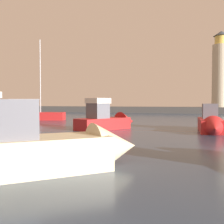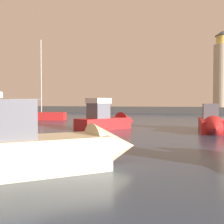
% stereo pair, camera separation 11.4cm
% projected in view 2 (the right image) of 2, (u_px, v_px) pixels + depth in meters
% --- Properties ---
extents(ground_plane, '(220.00, 220.00, 0.00)m').
position_uv_depth(ground_plane, '(162.00, 123.00, 32.80)').
color(ground_plane, '#2D3D51').
extents(breakwater, '(78.45, 4.90, 1.44)m').
position_uv_depth(breakwater, '(179.00, 110.00, 62.63)').
color(breakwater, '#423F3D').
rests_on(breakwater, ground_plane).
extents(lighthouse, '(3.66, 3.66, 16.45)m').
position_uv_depth(lighthouse, '(222.00, 71.00, 59.64)').
color(lighthouse, beige).
rests_on(lighthouse, breakwater).
extents(motorboat_0, '(5.18, 6.83, 3.31)m').
position_uv_depth(motorboat_0, '(110.00, 120.00, 26.29)').
color(motorboat_0, '#B21E1E').
rests_on(motorboat_0, ground_plane).
extents(motorboat_1, '(2.07, 7.15, 2.71)m').
position_uv_depth(motorboat_1, '(212.00, 124.00, 23.21)').
color(motorboat_1, '#B21E1E').
rests_on(motorboat_1, ground_plane).
extents(motorboat_5, '(6.85, 6.52, 2.97)m').
position_uv_depth(motorboat_5, '(50.00, 147.00, 10.21)').
color(motorboat_5, beige).
rests_on(motorboat_5, ground_plane).
extents(sailboat_moored, '(8.69, 3.82, 11.31)m').
position_uv_depth(sailboat_moored, '(36.00, 116.00, 39.18)').
color(sailboat_moored, '#B21E1E').
rests_on(sailboat_moored, ground_plane).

